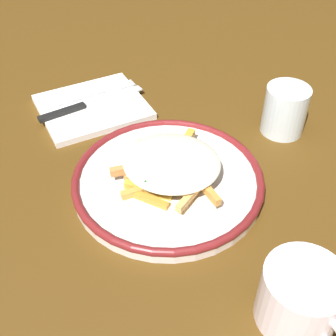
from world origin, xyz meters
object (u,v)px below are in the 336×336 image
object	(u,v)px
fork	(93,94)
water_glass	(285,110)
fries_heap	(169,165)
plate	(168,180)
knife	(83,106)
coffee_mug	(301,298)
napkin	(93,107)

from	to	relation	value
fork	water_glass	world-z (taller)	water_glass
fries_heap	fork	bearing A→B (deg)	-173.83
plate	water_glass	size ratio (longest dim) A/B	3.41
knife	coffee_mug	world-z (taller)	coffee_mug
fries_heap	water_glass	xyz separation A→B (m)	(-0.04, 0.24, 0.00)
fork	knife	world-z (taller)	knife
fries_heap	coffee_mug	world-z (taller)	coffee_mug
fork	plate	bearing A→B (deg)	5.58
coffee_mug	napkin	bearing A→B (deg)	-171.21
water_glass	coffee_mug	size ratio (longest dim) A/B	0.72
napkin	fork	distance (m)	0.03
fries_heap	water_glass	distance (m)	0.25
napkin	fork	size ratio (longest dim) A/B	1.08
fork	coffee_mug	bearing A→B (deg)	7.06
fries_heap	water_glass	size ratio (longest dim) A/B	2.34
water_glass	coffee_mug	world-z (taller)	water_glass
fries_heap	fork	size ratio (longest dim) A/B	1.14
napkin	coffee_mug	xyz separation A→B (m)	(0.51, 0.08, 0.03)
water_glass	knife	bearing A→B (deg)	-124.04
plate	knife	xyz separation A→B (m)	(-0.25, -0.06, 0.00)
fries_heap	coffee_mug	distance (m)	0.27
fries_heap	fork	world-z (taller)	fries_heap
water_glass	coffee_mug	xyz separation A→B (m)	(0.30, -0.21, -0.00)
plate	knife	bearing A→B (deg)	-166.81
napkin	coffee_mug	distance (m)	0.52
fries_heap	napkin	size ratio (longest dim) A/B	1.06
water_glass	fries_heap	bearing A→B (deg)	-80.55
plate	fries_heap	bearing A→B (deg)	132.06
napkin	water_glass	size ratio (longest dim) A/B	2.21
fork	coffee_mug	distance (m)	0.55
napkin	knife	bearing A→B (deg)	-83.10
fries_heap	knife	bearing A→B (deg)	-166.09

